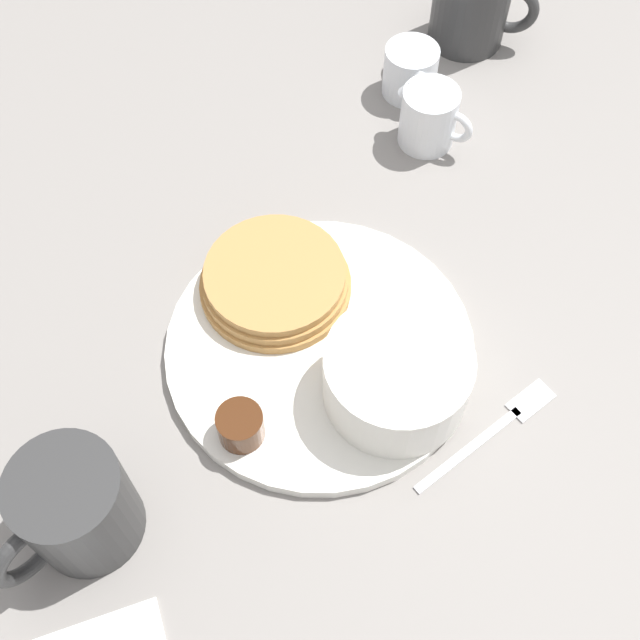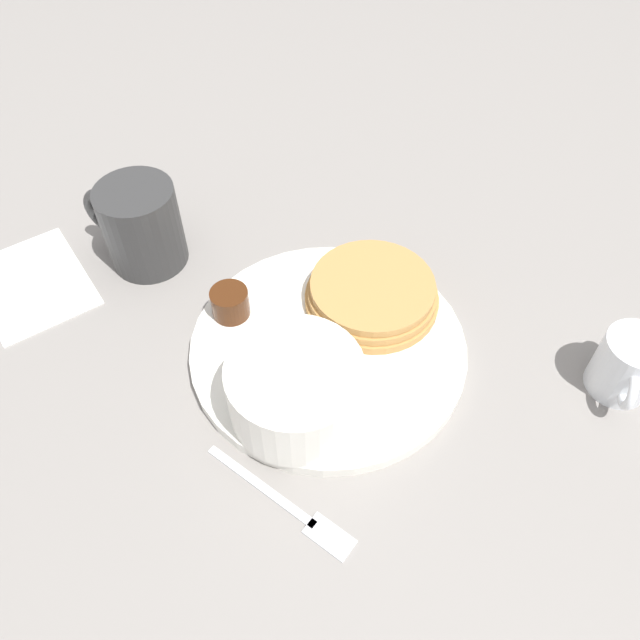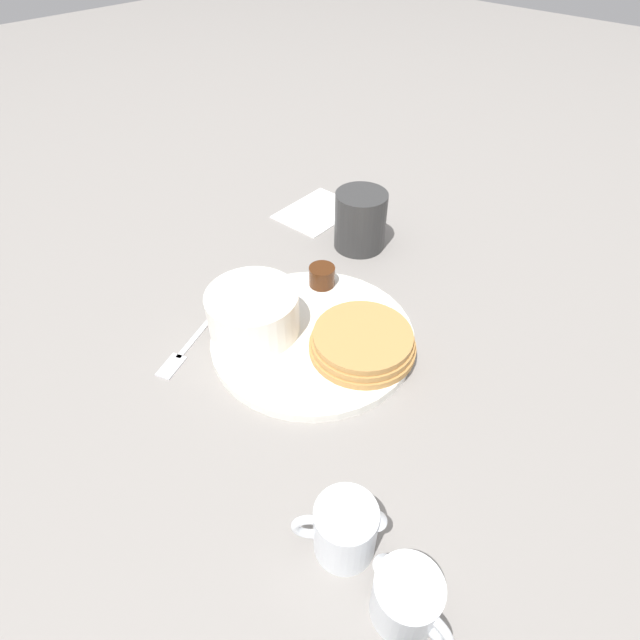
{
  "view_description": "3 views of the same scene",
  "coord_description": "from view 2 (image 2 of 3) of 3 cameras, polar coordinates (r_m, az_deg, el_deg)",
  "views": [
    {
      "loc": [
        -0.09,
        -0.31,
        0.59
      ],
      "look_at": [
        0.0,
        0.01,
        0.04
      ],
      "focal_mm": 45.0,
      "sensor_mm": 36.0,
      "label": 1
    },
    {
      "loc": [
        0.3,
        -0.19,
        0.47
      ],
      "look_at": [
        -0.01,
        -0.01,
        0.04
      ],
      "focal_mm": 35.0,
      "sensor_mm": 36.0,
      "label": 2
    },
    {
      "loc": [
        0.32,
        0.32,
        0.45
      ],
      "look_at": [
        -0.01,
        0.01,
        0.04
      ],
      "focal_mm": 28.0,
      "sensor_mm": 36.0,
      "label": 3
    }
  ],
  "objects": [
    {
      "name": "ground_plane",
      "position": [
        0.59,
        0.74,
        -2.84
      ],
      "size": [
        4.0,
        4.0,
        0.0
      ],
      "primitive_type": "plane",
      "color": "gray"
    },
    {
      "name": "creamer_pitcher_near",
      "position": [
        0.6,
        26.28,
        -3.71
      ],
      "size": [
        0.06,
        0.07,
        0.06
      ],
      "color": "white",
      "rests_on": "ground_plane"
    },
    {
      "name": "fork",
      "position": [
        0.51,
        -2.36,
        -16.99
      ],
      "size": [
        0.14,
        0.07,
        0.0
      ],
      "color": "silver",
      "rests_on": "ground_plane"
    },
    {
      "name": "syrup_cup",
      "position": [
        0.6,
        -8.22,
        1.57
      ],
      "size": [
        0.04,
        0.04,
        0.03
      ],
      "color": "#47230F",
      "rests_on": "plate"
    },
    {
      "name": "bowl",
      "position": [
        0.51,
        -2.24,
        -6.16
      ],
      "size": [
        0.11,
        0.11,
        0.06
      ],
      "color": "white",
      "rests_on": "plate"
    },
    {
      "name": "napkin",
      "position": [
        0.71,
        -24.76,
        3.13
      ],
      "size": [
        0.14,
        0.11,
        0.0
      ],
      "color": "white",
      "rests_on": "ground_plane"
    },
    {
      "name": "plate",
      "position": [
        0.58,
        0.75,
        -2.49
      ],
      "size": [
        0.26,
        0.26,
        0.01
      ],
      "color": "white",
      "rests_on": "ground_plane"
    },
    {
      "name": "butter_ramekin",
      "position": [
        0.52,
        -4.48,
        -7.89
      ],
      "size": [
        0.05,
        0.05,
        0.05
      ],
      "color": "white",
      "rests_on": "plate"
    },
    {
      "name": "coffee_mug",
      "position": [
        0.67,
        -16.12,
        8.31
      ],
      "size": [
        0.1,
        0.08,
        0.09
      ],
      "color": "#333333",
      "rests_on": "ground_plane"
    },
    {
      "name": "pancake_stack",
      "position": [
        0.6,
        4.78,
        2.48
      ],
      "size": [
        0.13,
        0.13,
        0.03
      ],
      "color": "#B78447",
      "rests_on": "plate"
    }
  ]
}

